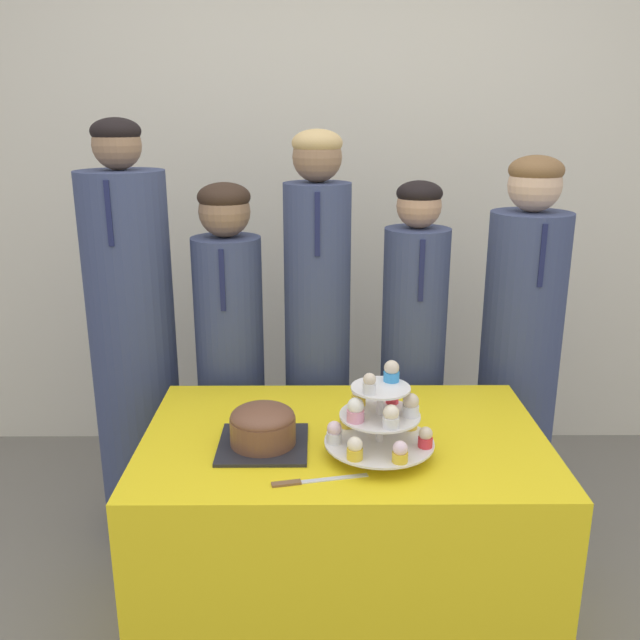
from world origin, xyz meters
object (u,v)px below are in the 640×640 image
student_1 (231,373)px  student_2 (317,351)px  cupcake_stand (380,419)px  round_cake (263,426)px  student_3 (412,374)px  cake_knife (304,482)px  student_4 (519,365)px  student_0 (134,354)px

student_1 → student_2: 0.34m
cupcake_stand → round_cake: bearing=170.8°
student_1 → student_3: 0.70m
cake_knife → cupcake_stand: bearing=24.2°
cupcake_stand → student_4: size_ratio=0.21×
student_4 → cupcake_stand: bearing=-130.3°
student_1 → cupcake_stand: bearing=-54.5°
student_0 → student_3: (1.06, -0.00, -0.08)m
cake_knife → student_4: student_4 is taller
round_cake → student_3: (0.52, 0.65, -0.10)m
cake_knife → student_1: student_1 is taller
round_cake → student_1: (-0.17, 0.65, -0.09)m
cake_knife → student_3: size_ratio=0.18×
cupcake_stand → student_1: size_ratio=0.22×
student_1 → student_3: (0.70, -0.00, -0.01)m
student_0 → student_1: (0.37, -0.00, -0.08)m
round_cake → student_1: 0.68m
student_0 → student_3: size_ratio=1.15×
cupcake_stand → student_3: (0.19, 0.71, -0.15)m
student_3 → student_4: (0.41, 0.00, 0.03)m
student_0 → student_1: size_ratio=1.16×
student_0 → cupcake_stand: bearing=-39.2°
student_0 → student_3: bearing=-0.0°
student_2 → student_0: bearing=180.0°
cupcake_stand → student_2: (-0.17, 0.71, -0.05)m
cupcake_stand → student_3: student_3 is taller
round_cake → student_2: 0.67m
student_0 → student_3: 1.06m
round_cake → student_4: 1.14m
student_0 → student_2: (0.70, -0.00, 0.01)m
student_3 → cake_knife: bearing=-115.0°
student_2 → student_4: (0.77, 0.00, -0.06)m
student_0 → student_2: 0.70m
cupcake_stand → student_3: 0.75m
cupcake_stand → student_4: student_4 is taller
student_0 → student_4: student_0 is taller
student_2 → student_3: 0.38m
cupcake_stand → student_0: size_ratio=0.19×
round_cake → cake_knife: (0.12, -0.21, -0.06)m
student_2 → cupcake_stand: bearing=-76.3°
round_cake → cake_knife: bearing=-59.5°
student_2 → student_1: bearing=-180.0°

